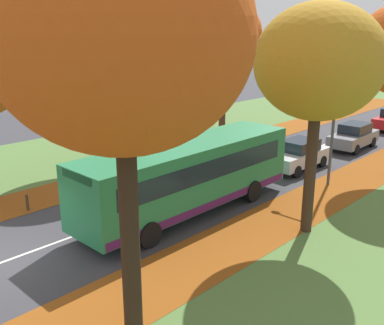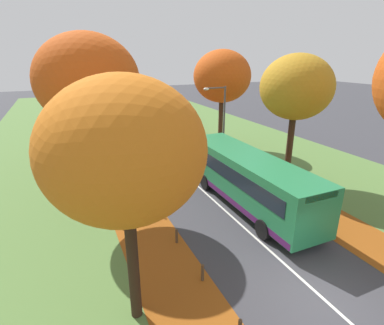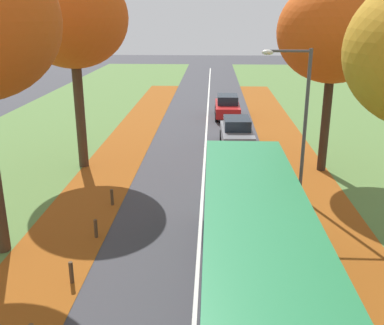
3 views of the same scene
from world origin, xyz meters
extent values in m
plane|color=#38383D|center=(0.00, 0.00, 0.00)|extent=(160.00, 160.00, 0.00)
cube|color=#517538|center=(-9.20, 20.00, 0.00)|extent=(12.00, 90.00, 0.01)
cube|color=#8C4714|center=(-4.60, 14.00, 0.01)|extent=(2.80, 60.00, 0.00)
cube|color=#8C4714|center=(4.60, 14.00, 0.01)|extent=(2.80, 60.00, 0.00)
cube|color=silver|center=(0.00, 20.00, 0.00)|extent=(0.12, 80.00, 0.01)
cylinder|color=#422D1E|center=(-6.28, 9.70, 2.60)|extent=(0.47, 0.47, 5.20)
ellipsoid|color=#C64C14|center=(-6.28, 9.70, 7.04)|extent=(4.92, 4.92, 4.43)
cylinder|color=#422D1E|center=(-5.98, 18.08, 2.58)|extent=(0.47, 0.47, 5.17)
ellipsoid|color=#C64C14|center=(-5.98, 18.08, 7.05)|extent=(5.02, 5.02, 4.51)
cylinder|color=black|center=(5.98, 0.65, 2.60)|extent=(0.47, 0.47, 5.20)
ellipsoid|color=#C64C14|center=(5.98, 0.65, 7.31)|extent=(5.64, 5.64, 5.07)
cylinder|color=#382619|center=(5.95, 9.05, 2.32)|extent=(0.42, 0.42, 4.64)
ellipsoid|color=#B27F1E|center=(5.95, 9.05, 6.32)|extent=(4.50, 4.50, 4.05)
cylinder|color=#4C3823|center=(-3.54, 2.57, 0.36)|extent=(0.12, 0.12, 0.71)
cylinder|color=#4C3823|center=(-3.57, 5.28, 0.35)|extent=(0.12, 0.12, 0.71)
cylinder|color=#4C3823|center=(-3.52, 7.98, 0.33)|extent=(0.12, 0.12, 0.66)
cylinder|color=#4C3823|center=(-3.51, 10.69, 0.33)|extent=(0.12, 0.12, 0.66)
cylinder|color=#4C3823|center=(-3.55, 13.39, 0.33)|extent=(0.12, 0.12, 0.66)
cylinder|color=#47474C|center=(4.00, 14.48, 3.00)|extent=(0.14, 0.14, 6.00)
cylinder|color=#47474C|center=(3.20, 14.48, 5.90)|extent=(1.60, 0.10, 0.10)
ellipsoid|color=silver|center=(2.40, 14.48, 5.85)|extent=(0.44, 0.28, 0.20)
cube|color=#237A47|center=(1.47, 7.22, 1.73)|extent=(2.55, 10.41, 2.50)
cube|color=#19232D|center=(1.49, 2.08, 2.08)|extent=(2.30, 0.11, 1.30)
cube|color=#19232D|center=(1.47, 7.22, 2.13)|extent=(2.58, 9.16, 0.80)
cube|color=#4C1951|center=(1.47, 7.22, 0.66)|extent=(2.56, 10.20, 0.32)
cube|color=yellow|center=(1.49, 2.06, 2.80)|extent=(1.75, 0.09, 0.28)
cylinder|color=black|center=(2.67, 4.00, 0.48)|extent=(0.30, 0.96, 0.96)
cylinder|color=black|center=(0.30, 3.99, 0.48)|extent=(0.30, 0.96, 0.96)
cylinder|color=black|center=(2.65, 10.08, 0.48)|extent=(0.30, 0.96, 0.96)
cylinder|color=black|center=(0.27, 10.07, 0.48)|extent=(0.30, 0.96, 0.96)
cube|color=#B7BABF|center=(1.53, 15.64, 0.67)|extent=(1.75, 4.22, 0.70)
cube|color=#19232D|center=(1.54, 15.79, 1.32)|extent=(1.47, 2.03, 0.60)
cylinder|color=black|center=(2.30, 14.33, 0.32)|extent=(0.23, 0.64, 0.64)
cylinder|color=black|center=(0.74, 14.35, 0.32)|extent=(0.23, 0.64, 0.64)
cylinder|color=black|center=(2.33, 16.93, 0.32)|extent=(0.23, 0.64, 0.64)
cylinder|color=black|center=(0.77, 16.95, 0.32)|extent=(0.23, 0.64, 0.64)
cube|color=slate|center=(1.76, 21.90, 0.67)|extent=(1.82, 4.25, 0.70)
cube|color=#19232D|center=(1.76, 22.05, 1.32)|extent=(1.50, 2.06, 0.60)
cylinder|color=black|center=(2.58, 20.62, 0.32)|extent=(0.24, 0.65, 0.64)
cylinder|color=black|center=(1.02, 20.58, 0.32)|extent=(0.24, 0.65, 0.64)
cylinder|color=black|center=(2.51, 23.22, 0.32)|extent=(0.24, 0.65, 0.64)
cylinder|color=black|center=(0.95, 23.18, 0.32)|extent=(0.24, 0.65, 0.64)
cylinder|color=black|center=(0.67, 28.02, 0.32)|extent=(0.22, 0.64, 0.64)
camera|label=1|loc=(13.74, -5.26, 7.45)|focal=42.00mm
camera|label=2|loc=(-7.66, -5.80, 8.15)|focal=28.00mm
camera|label=3|loc=(0.37, -2.80, 7.24)|focal=42.00mm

